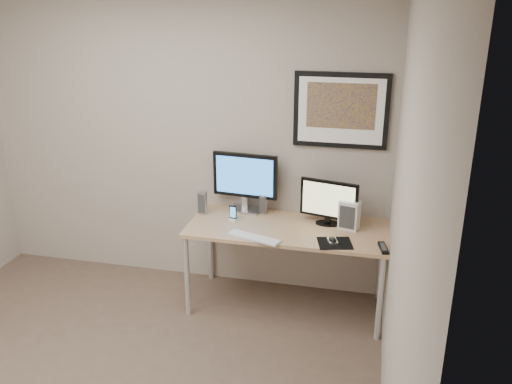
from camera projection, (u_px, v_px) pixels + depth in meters
room at (110, 136)px, 3.42m from camera, size 3.60×3.60×3.60m
desk at (288, 234)px, 4.37m from camera, size 1.60×0.70×0.73m
framed_art at (341, 110)px, 4.27m from camera, size 0.75×0.04×0.60m
monitor_large at (245, 180)px, 4.56m from camera, size 0.56×0.20×0.51m
monitor_tv at (329, 202)px, 4.31m from camera, size 0.47×0.15×0.37m
speaker_left at (203, 202)px, 4.57m from camera, size 0.08×0.08×0.20m
speaker_right at (263, 204)px, 4.58m from camera, size 0.07×0.07×0.17m
phone_dock at (233, 213)px, 4.45m from camera, size 0.07×0.07×0.13m
keyboard at (254, 238)px, 4.13m from camera, size 0.45×0.24×0.02m
mousepad at (335, 243)px, 4.05m from camera, size 0.30×0.28×0.00m
mouse at (333, 240)px, 4.05m from camera, size 0.09×0.12×0.04m
remote at (383, 248)px, 3.96m from camera, size 0.09×0.19×0.02m
fan_unit at (349, 215)px, 4.27m from camera, size 0.18×0.15×0.23m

